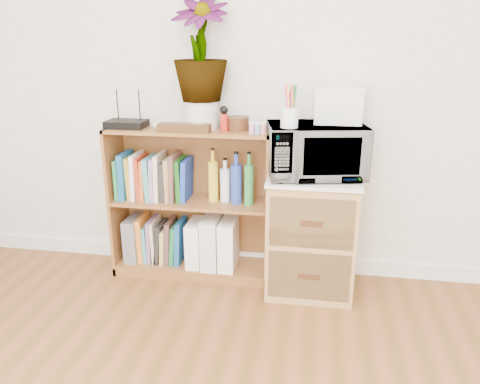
# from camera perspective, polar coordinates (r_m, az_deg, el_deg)

# --- Properties ---
(skirting_board) EXTENTS (4.00, 0.02, 0.10)m
(skirting_board) POSITION_cam_1_polar(r_m,az_deg,el_deg) (3.18, 1.17, -8.14)
(skirting_board) COLOR white
(skirting_board) RESTS_ON ground
(bookshelf) EXTENTS (1.00, 0.30, 0.95)m
(bookshelf) POSITION_cam_1_polar(r_m,az_deg,el_deg) (2.95, -5.91, -1.42)
(bookshelf) COLOR brown
(bookshelf) RESTS_ON ground
(wicker_unit) EXTENTS (0.50, 0.45, 0.70)m
(wicker_unit) POSITION_cam_1_polar(r_m,az_deg,el_deg) (2.83, 8.64, -5.15)
(wicker_unit) COLOR #9E7542
(wicker_unit) RESTS_ON ground
(microwave) EXTENTS (0.59, 0.46, 0.29)m
(microwave) POSITION_cam_1_polar(r_m,az_deg,el_deg) (2.66, 9.18, 5.02)
(microwave) COLOR silver
(microwave) RESTS_ON wicker_unit
(pen_cup) EXTENTS (0.09, 0.09, 0.10)m
(pen_cup) POSITION_cam_1_polar(r_m,az_deg,el_deg) (2.51, 6.04, 8.99)
(pen_cup) COLOR white
(pen_cup) RESTS_ON microwave
(small_appliance) EXTENTS (0.26, 0.21, 0.20)m
(small_appliance) POSITION_cam_1_polar(r_m,az_deg,el_deg) (2.70, 11.88, 10.43)
(small_appliance) COLOR silver
(small_appliance) RESTS_ON microwave
(router) EXTENTS (0.24, 0.16, 0.04)m
(router) POSITION_cam_1_polar(r_m,az_deg,el_deg) (2.93, -13.66, 8.07)
(router) COLOR black
(router) RESTS_ON bookshelf
(white_bowl) EXTENTS (0.13, 0.13, 0.03)m
(white_bowl) POSITION_cam_1_polar(r_m,az_deg,el_deg) (2.84, -9.39, 7.91)
(white_bowl) COLOR white
(white_bowl) RESTS_ON bookshelf
(plant_pot) EXTENTS (0.19, 0.19, 0.16)m
(plant_pot) POSITION_cam_1_polar(r_m,az_deg,el_deg) (2.81, -4.69, 9.37)
(plant_pot) COLOR silver
(plant_pot) RESTS_ON bookshelf
(potted_plant) EXTENTS (0.32, 0.32, 0.58)m
(potted_plant) POSITION_cam_1_polar(r_m,az_deg,el_deg) (2.78, -4.90, 16.93)
(potted_plant) COLOR #36732E
(potted_plant) RESTS_ON plant_pot
(trinket_box) EXTENTS (0.30, 0.08, 0.05)m
(trinket_box) POSITION_cam_1_polar(r_m,az_deg,el_deg) (2.73, -6.82, 7.78)
(trinket_box) COLOR #371D0F
(trinket_box) RESTS_ON bookshelf
(kokeshi_doll) EXTENTS (0.04, 0.04, 0.10)m
(kokeshi_doll) POSITION_cam_1_polar(r_m,az_deg,el_deg) (2.73, -1.96, 8.46)
(kokeshi_doll) COLOR #AD1F15
(kokeshi_doll) RESTS_ON bookshelf
(wooden_bowl) EXTENTS (0.13, 0.13, 0.08)m
(wooden_bowl) POSITION_cam_1_polar(r_m,az_deg,el_deg) (2.76, -0.29, 8.36)
(wooden_bowl) COLOR #381D0F
(wooden_bowl) RESTS_ON bookshelf
(paint_jars) EXTENTS (0.12, 0.04, 0.06)m
(paint_jars) POSITION_cam_1_polar(r_m,az_deg,el_deg) (2.65, 2.13, 7.70)
(paint_jars) COLOR pink
(paint_jars) RESTS_ON bookshelf
(file_box) EXTENTS (0.09, 0.23, 0.28)m
(file_box) POSITION_cam_1_polar(r_m,az_deg,el_deg) (3.17, -12.68, -5.47)
(file_box) COLOR slate
(file_box) RESTS_ON bookshelf
(magazine_holder_left) EXTENTS (0.09, 0.23, 0.29)m
(magazine_holder_left) POSITION_cam_1_polar(r_m,az_deg,el_deg) (3.03, -5.39, -6.13)
(magazine_holder_left) COLOR white
(magazine_holder_left) RESTS_ON bookshelf
(magazine_holder_mid) EXTENTS (0.10, 0.26, 0.33)m
(magazine_holder_mid) POSITION_cam_1_polar(r_m,az_deg,el_deg) (3.00, -3.43, -5.96)
(magazine_holder_mid) COLOR silver
(magazine_holder_mid) RESTS_ON bookshelf
(magazine_holder_right) EXTENTS (0.10, 0.25, 0.31)m
(magazine_holder_right) POSITION_cam_1_polar(r_m,az_deg,el_deg) (2.99, -1.40, -6.24)
(magazine_holder_right) COLOR white
(magazine_holder_right) RESTS_ON bookshelf
(cookbooks) EXTENTS (0.45, 0.20, 0.30)m
(cookbooks) POSITION_cam_1_polar(r_m,az_deg,el_deg) (2.97, -10.46, 1.76)
(cookbooks) COLOR #207943
(cookbooks) RESTS_ON bookshelf
(liquor_bottles) EXTENTS (0.29, 0.07, 0.32)m
(liquor_bottles) POSITION_cam_1_polar(r_m,az_deg,el_deg) (2.84, -1.12, 1.66)
(liquor_bottles) COLOR yellow
(liquor_bottles) RESTS_ON bookshelf
(lower_books) EXTENTS (0.29, 0.19, 0.30)m
(lower_books) POSITION_cam_1_polar(r_m,az_deg,el_deg) (3.11, -9.48, -5.86)
(lower_books) COLOR orange
(lower_books) RESTS_ON bookshelf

